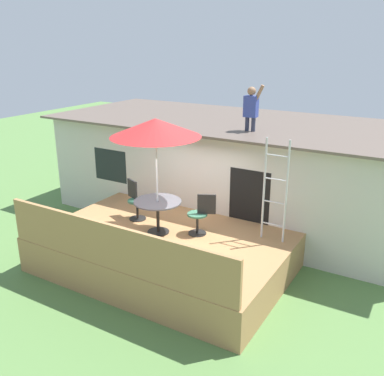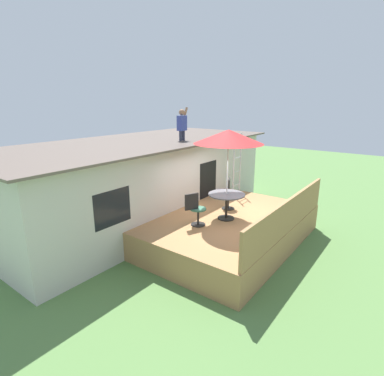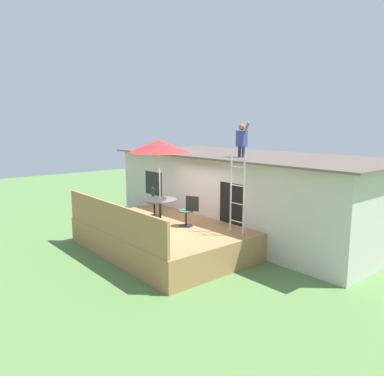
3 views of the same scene
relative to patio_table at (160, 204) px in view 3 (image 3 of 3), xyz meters
The scene contains 10 objects.
ground_plane 1.40m from the patio_table, ahead, with size 40.00×40.00×0.00m, color #567F42.
house 3.62m from the patio_table, 86.99° to the left, with size 10.50×4.50×2.76m.
deck 1.00m from the patio_table, ahead, with size 5.31×3.62×0.80m, color #A87A4C.
deck_railing 1.76m from the patio_table, 83.79° to the right, with size 5.21×0.08×0.90m, color #A87A4C.
patio_table is the anchor object (origin of this frame).
patio_umbrella 1.76m from the patio_table, 15.71° to the left, with size 1.90×1.90×2.54m.
step_ladder 2.54m from the patio_table, 22.42° to the left, with size 0.52×0.04×2.20m.
person_figure 3.32m from the patio_table, 66.50° to the left, with size 0.47×0.20×1.11m.
patio_chair_left 1.02m from the patio_table, 156.51° to the left, with size 0.59×0.44×0.92m.
patio_chair_right 0.95m from the patio_table, 26.52° to the left, with size 0.59×0.44×0.92m.
Camera 3 is at (8.96, -6.44, 3.75)m, focal length 35.02 mm.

